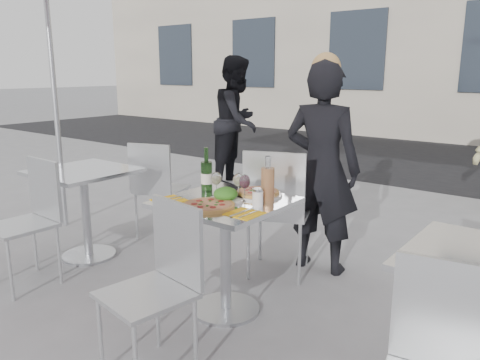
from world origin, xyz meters
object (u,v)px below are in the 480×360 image
Objects in this scene: side_table_left at (85,195)px; chair_far at (277,203)px; chair_near at (161,274)px; napkin_left at (169,200)px; main_table at (225,232)px; side_chair_lnear at (32,211)px; sugar_shaker at (258,197)px; pizza_far at (258,193)px; napkin_right at (245,213)px; carafe at (268,185)px; side_chair_lfar at (156,182)px; pizza_near at (209,205)px; salad_plate at (226,195)px; wine_bottle at (207,175)px; woman_diner at (322,169)px; wineglass_red_b at (245,182)px; wineglass_white_b at (238,180)px; wineglass_white_a at (216,179)px; pedestrian_a at (238,121)px; wineglass_red_a at (245,183)px.

side_table_left is 1.60m from chair_far.
napkin_left is at bearing 140.21° from chair_near.
side_chair_lnear is at bearing -160.03° from main_table.
sugar_shaker is at bearing 91.39° from chair_far.
chair_near reaches higher than napkin_left.
pizza_far is 0.41m from napkin_right.
carafe is 1.37× the size of napkin_left.
napkin_right reaches higher than side_table_left.
side_chair_lfar is at bearing 78.44° from side_table_left.
pizza_near is 1.53× the size of napkin_right.
chair_near is at bearing -3.79° from side_chair_lnear.
salad_plate is 0.22m from sugar_shaker.
side_chair_lfar is 3.08× the size of wine_bottle.
chair_far is 0.82m from pizza_near.
wineglass_red_b is (-0.06, -0.89, 0.05)m from woman_diner.
salad_plate is 1.40× the size of wineglass_white_b.
main_table is 0.38m from napkin_right.
side_table_left is at bearing 166.86° from chair_near.
chair_near is 3.05× the size of carafe.
wineglass_white_a is at bearing -139.67° from pizza_far.
wineglass_white_a is (2.06, -2.85, -0.01)m from pedestrian_a.
salad_plate is (-0.08, -0.23, 0.02)m from pizza_far.
woman_diner reaches higher than side_chair_lnear.
sugar_shaker reaches higher than napkin_left.
salad_plate is 1.40× the size of wineglass_white_a.
wineglass_red_a reaches higher than sugar_shaker.
sugar_shaker is 0.35m from wineglass_white_a.
chair_far is 0.85m from napkin_right.
salad_plate is 0.29m from napkin_right.
main_table is at bearing -176.15° from sugar_shaker.
carafe reaches higher than chair_far.
side_table_left is 4.76× the size of wineglass_red_a.
salad_plate reaches higher than side_table_left.
pizza_near is (1.38, -0.84, 0.22)m from side_chair_lfar.
chair_far is at bearing -150.18° from pedestrian_a.
side_table_left is 0.68m from side_chair_lfar.
side_table_left is 7.01× the size of sugar_shaker.
side_table_left is 0.83× the size of side_chair_lnear.
pedestrian_a is at bearing 132.83° from napkin_left.
pedestrian_a is at bearing 126.92° from salad_plate.
pedestrian_a is (-0.67, 2.89, 0.33)m from side_table_left.
woman_diner is at bearing 86.68° from wineglass_red_a.
carafe is 0.17m from wineglass_red_b.
pizza_far is at bearing 116.31° from napkin_right.
main_table is 0.28m from pizza_near.
woman_diner reaches higher than wineglass_red_b.
pizza_far is at bearing 79.14° from woman_diner.
wineglass_red_b is at bearing -179.05° from carafe.
pizza_near is 0.37m from carafe.
pedestrian_a reaches higher than salad_plate.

